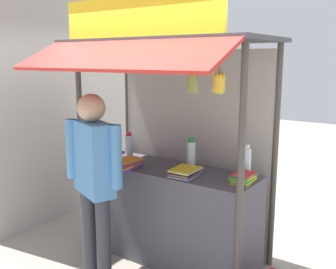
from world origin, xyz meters
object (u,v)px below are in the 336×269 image
vendor_person (94,170)px  magazine_stack_right (95,157)px  banana_bunch_rightmost (193,83)px  magazine_stack_center (126,163)px  magazine_stack_back_right (186,172)px  water_bottle_far_left (108,145)px  banana_bunch_inner_right (219,83)px  water_bottle_mid_right (129,147)px  water_bottle_back_left (191,154)px  water_bottle_front_left (246,162)px  magazine_stack_left (243,178)px

vendor_person → magazine_stack_right: bearing=156.5°
banana_bunch_rightmost → magazine_stack_center: bearing=169.3°
magazine_stack_right → magazine_stack_back_right: (1.10, 0.12, -0.00)m
water_bottle_far_left → magazine_stack_right: 0.29m
magazine_stack_center → banana_bunch_inner_right: banana_bunch_inner_right is taller
water_bottle_mid_right → banana_bunch_rightmost: size_ratio=0.93×
magazine_stack_right → magazine_stack_back_right: bearing=6.2°
water_bottle_back_left → vendor_person: size_ratio=0.18×
water_bottle_front_left → banana_bunch_inner_right: (0.00, -0.59, 0.77)m
water_bottle_back_left → banana_bunch_inner_right: banana_bunch_inner_right is taller
water_bottle_front_left → banana_bunch_rightmost: size_ratio=0.93×
banana_bunch_rightmost → banana_bunch_inner_right: bearing=-0.0°
banana_bunch_inner_right → vendor_person: 1.42m
magazine_stack_center → magazine_stack_back_right: magazine_stack_center is taller
banana_bunch_rightmost → magazine_stack_back_right: bearing=130.5°
magazine_stack_back_right → banana_bunch_rightmost: (0.26, -0.30, 0.87)m
water_bottle_mid_right → water_bottle_back_left: size_ratio=0.99×
water_bottle_far_left → banana_bunch_inner_right: size_ratio=0.78×
water_bottle_mid_right → banana_bunch_inner_right: size_ratio=0.95×
magazine_stack_back_right → magazine_stack_right: bearing=-173.8°
water_bottle_mid_right → banana_bunch_inner_right: 1.58m
magazine_stack_center → banana_bunch_inner_right: 1.44m
magazine_stack_left → magazine_stack_right: (-1.65, -0.22, -0.01)m
water_bottle_front_left → magazine_stack_right: size_ratio=0.98×
water_bottle_back_left → water_bottle_far_left: bearing=-175.8°
magazine_stack_back_right → water_bottle_mid_right: bearing=170.8°
water_bottle_back_left → magazine_stack_back_right: bearing=-70.4°
magazine_stack_back_right → vendor_person: size_ratio=0.18×
water_bottle_mid_right → water_bottle_back_left: bearing=7.9°
magazine_stack_back_right → banana_bunch_inner_right: banana_bunch_inner_right is taller
magazine_stack_left → magazine_stack_right: 1.66m
water_bottle_back_left → magazine_stack_left: (0.63, -0.13, -0.10)m
water_bottle_far_left → banana_bunch_rightmost: banana_bunch_rightmost is taller
magazine_stack_center → banana_bunch_inner_right: size_ratio=1.00×
water_bottle_far_left → vendor_person: 0.93m
water_bottle_back_left → water_bottle_far_left: water_bottle_back_left is taller
magazine_stack_left → magazine_stack_center: size_ratio=0.77×
banana_bunch_rightmost → vendor_person: banana_bunch_rightmost is taller
magazine_stack_right → vendor_person: size_ratio=0.18×
magazine_stack_right → banana_bunch_rightmost: size_ratio=0.95×
water_bottle_front_left → water_bottle_far_left: size_ratio=1.21×
water_bottle_far_left → banana_bunch_inner_right: banana_bunch_inner_right is taller
magazine_stack_right → banana_bunch_inner_right: 1.83m
water_bottle_front_left → magazine_stack_left: 0.22m
magazine_stack_right → banana_bunch_inner_right: (1.59, -0.18, 0.87)m
water_bottle_front_left → vendor_person: size_ratio=0.18×
magazine_stack_center → banana_bunch_rightmost: size_ratio=0.98×
water_bottle_front_left → water_bottle_far_left: (-1.65, -0.14, -0.03)m
magazine_stack_left → banana_bunch_rightmost: (-0.29, -0.41, 0.86)m
water_bottle_back_left → banana_bunch_rightmost: size_ratio=0.94×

